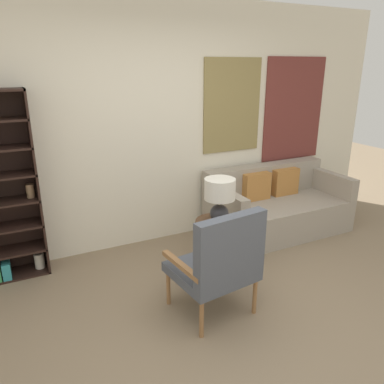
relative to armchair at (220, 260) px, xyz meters
name	(u,v)px	position (x,y,z in m)	size (l,w,h in m)	color
ground_plane	(247,342)	(0.03, -0.37, -0.52)	(14.00, 14.00, 0.00)	#847056
wall_back	(154,126)	(0.09, 1.65, 0.83)	(6.40, 0.08, 2.70)	silver
armchair	(220,260)	(0.00, 0.00, 0.00)	(0.69, 0.66, 0.95)	olive
couch	(276,207)	(1.52, 1.20, -0.22)	(1.72, 0.86, 0.79)	#9E9384
side_table	(218,228)	(0.35, 0.64, -0.04)	(0.45, 0.45, 0.56)	brown
table_lamp	(220,195)	(0.35, 0.62, 0.31)	(0.30, 0.30, 0.43)	#2D2D33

